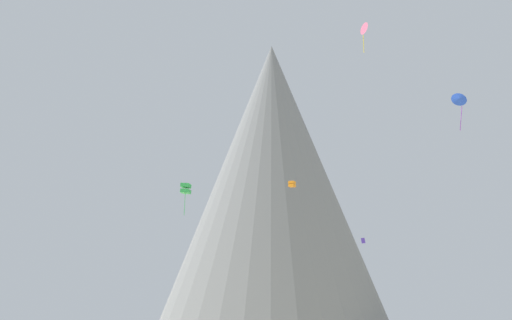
{
  "coord_description": "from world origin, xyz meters",
  "views": [
    {
      "loc": [
        5.85,
        -33.47,
        2.79
      ],
      "look_at": [
        -3.96,
        44.56,
        24.16
      ],
      "focal_mm": 41.79,
      "sensor_mm": 36.0,
      "label": 1
    }
  ],
  "objects_px": {
    "kite_indigo_mid": "(363,241)",
    "rock_massif": "(269,188)",
    "kite_orange_mid": "(292,184)",
    "kite_rainbow_high": "(365,29)",
    "kite_green_mid": "(186,189)",
    "kite_blue_high": "(459,99)"
  },
  "relations": [
    {
      "from": "kite_indigo_mid",
      "to": "rock_massif",
      "type": "bearing_deg",
      "value": -27.5
    },
    {
      "from": "kite_orange_mid",
      "to": "kite_indigo_mid",
      "type": "xyz_separation_m",
      "value": [
        10.36,
        0.64,
        -8.72
      ]
    },
    {
      "from": "kite_orange_mid",
      "to": "kite_rainbow_high",
      "type": "relative_size",
      "value": 0.26
    },
    {
      "from": "kite_green_mid",
      "to": "kite_indigo_mid",
      "type": "relative_size",
      "value": 5.86
    },
    {
      "from": "rock_massif",
      "to": "kite_indigo_mid",
      "type": "xyz_separation_m",
      "value": [
        18.1,
        -39.75,
        -17.32
      ]
    },
    {
      "from": "kite_blue_high",
      "to": "kite_indigo_mid",
      "type": "relative_size",
      "value": 5.8
    },
    {
      "from": "kite_orange_mid",
      "to": "rock_massif",
      "type": "bearing_deg",
      "value": 35.0
    },
    {
      "from": "kite_rainbow_high",
      "to": "kite_blue_high",
      "type": "xyz_separation_m",
      "value": [
        11.02,
        -2.36,
        -11.63
      ]
    },
    {
      "from": "kite_orange_mid",
      "to": "kite_green_mid",
      "type": "xyz_separation_m",
      "value": [
        -17.22,
        2.42,
        0.3
      ]
    },
    {
      "from": "rock_massif",
      "to": "kite_orange_mid",
      "type": "relative_size",
      "value": 57.47
    },
    {
      "from": "rock_massif",
      "to": "kite_green_mid",
      "type": "xyz_separation_m",
      "value": [
        -9.48,
        -37.97,
        -8.3
      ]
    },
    {
      "from": "kite_green_mid",
      "to": "kite_blue_high",
      "type": "height_order",
      "value": "kite_blue_high"
    },
    {
      "from": "kite_rainbow_high",
      "to": "kite_green_mid",
      "type": "distance_m",
      "value": 37.27
    },
    {
      "from": "kite_blue_high",
      "to": "kite_green_mid",
      "type": "bearing_deg",
      "value": 150.7
    },
    {
      "from": "rock_massif",
      "to": "kite_blue_high",
      "type": "relative_size",
      "value": 13.28
    },
    {
      "from": "rock_massif",
      "to": "kite_orange_mid",
      "type": "height_order",
      "value": "rock_massif"
    },
    {
      "from": "rock_massif",
      "to": "kite_indigo_mid",
      "type": "relative_size",
      "value": 77.05
    },
    {
      "from": "kite_orange_mid",
      "to": "kite_green_mid",
      "type": "relative_size",
      "value": 0.23
    },
    {
      "from": "rock_massif",
      "to": "kite_green_mid",
      "type": "distance_m",
      "value": 40.0
    },
    {
      "from": "kite_orange_mid",
      "to": "kite_rainbow_high",
      "type": "height_order",
      "value": "kite_rainbow_high"
    },
    {
      "from": "kite_rainbow_high",
      "to": "kite_green_mid",
      "type": "height_order",
      "value": "kite_rainbow_high"
    },
    {
      "from": "rock_massif",
      "to": "kite_rainbow_high",
      "type": "height_order",
      "value": "rock_massif"
    }
  ]
}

